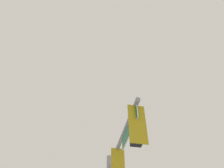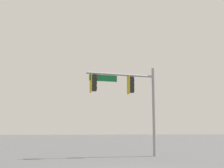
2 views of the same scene
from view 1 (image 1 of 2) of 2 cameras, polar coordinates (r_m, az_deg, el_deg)
The scene contains 0 objects.
Camera 1 is at (4.38, -10.13, 1.25)m, focal length 35.00 mm.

